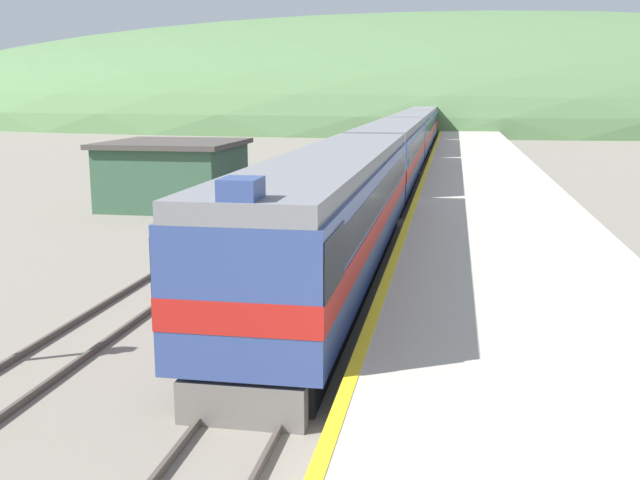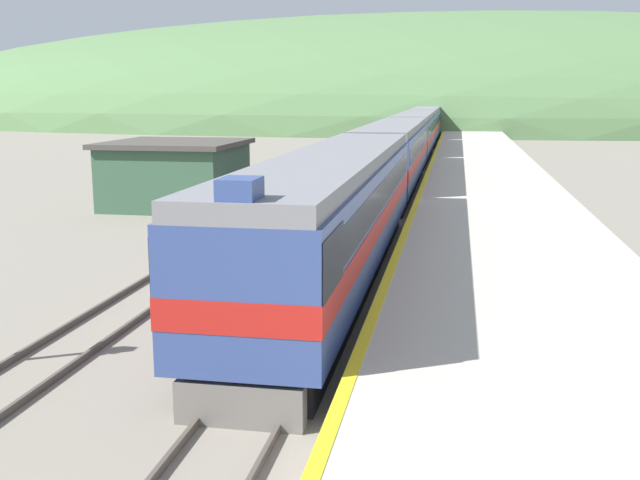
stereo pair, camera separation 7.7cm
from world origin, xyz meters
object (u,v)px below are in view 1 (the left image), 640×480
object	(u,v)px
express_train_lead_car	(333,213)
carriage_second	(392,154)
carriage_third	(412,134)
carriage_fourth	(423,124)

from	to	relation	value
express_train_lead_car	carriage_second	world-z (taller)	express_train_lead_car
express_train_lead_car	carriage_second	xyz separation A→B (m)	(0.00, 21.55, -0.01)
carriage_third	carriage_fourth	distance (m)	21.06
carriage_third	carriage_second	bearing A→B (deg)	-90.00
carriage_third	express_train_lead_car	bearing A→B (deg)	-90.00
express_train_lead_car	carriage_fourth	size ratio (longest dim) A/B	1.03
express_train_lead_car	carriage_fourth	bearing A→B (deg)	90.00
carriage_fourth	carriage_third	bearing A→B (deg)	-90.00
express_train_lead_car	carriage_fourth	xyz separation A→B (m)	(0.00, 63.67, -0.01)
carriage_second	carriage_fourth	size ratio (longest dim) A/B	1.00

